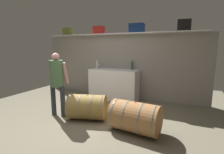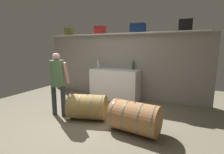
{
  "view_description": "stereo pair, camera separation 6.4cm",
  "coord_description": "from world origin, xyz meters",
  "px_view_note": "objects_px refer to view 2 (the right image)",
  "views": [
    {
      "loc": [
        2.07,
        -2.86,
        1.64
      ],
      "look_at": [
        0.63,
        0.37,
        1.02
      ],
      "focal_mm": 27.01,
      "sensor_mm": 36.0,
      "label": 1
    },
    {
      "loc": [
        2.13,
        -2.84,
        1.64
      ],
      "look_at": [
        0.63,
        0.37,
        1.02
      ],
      "focal_mm": 27.01,
      "sensor_mm": 36.0,
      "label": 2
    }
  ],
  "objects_px": {
    "work_cabinet": "(115,84)",
    "wine_bottle_green": "(133,65)",
    "wine_barrel_far": "(135,117)",
    "wine_barrel_near": "(87,107)",
    "toolcase_olive": "(69,32)",
    "winemaker_pouring": "(58,78)",
    "toolcase_red": "(100,30)",
    "wine_glass": "(99,65)",
    "wine_bottle_clear": "(98,65)",
    "toolcase_navy": "(138,28)",
    "toolcase_black": "(185,25)"
  },
  "relations": [
    {
      "from": "work_cabinet",
      "to": "wine_bottle_green",
      "type": "bearing_deg",
      "value": 24.33
    },
    {
      "from": "wine_barrel_far",
      "to": "wine_barrel_near",
      "type": "bearing_deg",
      "value": 179.09
    },
    {
      "from": "toolcase_olive",
      "to": "winemaker_pouring",
      "type": "bearing_deg",
      "value": -60.46
    },
    {
      "from": "wine_barrel_near",
      "to": "toolcase_red",
      "type": "bearing_deg",
      "value": 93.91
    },
    {
      "from": "wine_bottle_green",
      "to": "wine_glass",
      "type": "relative_size",
      "value": 2.17
    },
    {
      "from": "toolcase_olive",
      "to": "toolcase_red",
      "type": "distance_m",
      "value": 1.28
    },
    {
      "from": "wine_bottle_green",
      "to": "work_cabinet",
      "type": "bearing_deg",
      "value": -155.67
    },
    {
      "from": "work_cabinet",
      "to": "wine_barrel_far",
      "type": "bearing_deg",
      "value": -56.07
    },
    {
      "from": "wine_bottle_clear",
      "to": "wine_barrel_near",
      "type": "xyz_separation_m",
      "value": [
        0.6,
        -1.56,
        -0.81
      ]
    },
    {
      "from": "work_cabinet",
      "to": "wine_barrel_near",
      "type": "bearing_deg",
      "value": -88.36
    },
    {
      "from": "toolcase_navy",
      "to": "wine_bottle_clear",
      "type": "height_order",
      "value": "toolcase_navy"
    },
    {
      "from": "toolcase_olive",
      "to": "toolcase_navy",
      "type": "height_order",
      "value": "toolcase_navy"
    },
    {
      "from": "work_cabinet",
      "to": "wine_bottle_clear",
      "type": "xyz_separation_m",
      "value": [
        -0.55,
        -0.12,
        0.62
      ]
    },
    {
      "from": "wine_bottle_green",
      "to": "toolcase_red",
      "type": "bearing_deg",
      "value": -179.66
    },
    {
      "from": "toolcase_navy",
      "to": "work_cabinet",
      "type": "distance_m",
      "value": 1.86
    },
    {
      "from": "toolcase_navy",
      "to": "winemaker_pouring",
      "type": "height_order",
      "value": "toolcase_navy"
    },
    {
      "from": "toolcase_olive",
      "to": "toolcase_black",
      "type": "bearing_deg",
      "value": -1.84
    },
    {
      "from": "toolcase_red",
      "to": "wine_barrel_far",
      "type": "relative_size",
      "value": 0.32
    },
    {
      "from": "wine_bottle_green",
      "to": "wine_barrel_near",
      "type": "height_order",
      "value": "wine_bottle_green"
    },
    {
      "from": "toolcase_red",
      "to": "wine_bottle_green",
      "type": "height_order",
      "value": "toolcase_red"
    },
    {
      "from": "toolcase_olive",
      "to": "toolcase_black",
      "type": "distance_m",
      "value": 3.86
    },
    {
      "from": "toolcase_navy",
      "to": "wine_barrel_far",
      "type": "relative_size",
      "value": 0.43
    },
    {
      "from": "wine_bottle_clear",
      "to": "wine_glass",
      "type": "height_order",
      "value": "wine_bottle_clear"
    },
    {
      "from": "toolcase_navy",
      "to": "wine_barrel_near",
      "type": "bearing_deg",
      "value": -108.38
    },
    {
      "from": "wine_barrel_far",
      "to": "winemaker_pouring",
      "type": "distance_m",
      "value": 2.02
    },
    {
      "from": "wine_bottle_green",
      "to": "wine_barrel_near",
      "type": "relative_size",
      "value": 0.3
    },
    {
      "from": "wine_bottle_green",
      "to": "wine_barrel_far",
      "type": "height_order",
      "value": "wine_bottle_green"
    },
    {
      "from": "toolcase_red",
      "to": "toolcase_navy",
      "type": "relative_size",
      "value": 0.76
    },
    {
      "from": "toolcase_red",
      "to": "toolcase_navy",
      "type": "xyz_separation_m",
      "value": [
        1.29,
        0.0,
        0.01
      ]
    },
    {
      "from": "wine_bottle_clear",
      "to": "work_cabinet",
      "type": "bearing_deg",
      "value": 12.5
    },
    {
      "from": "toolcase_red",
      "to": "winemaker_pouring",
      "type": "height_order",
      "value": "toolcase_red"
    },
    {
      "from": "toolcase_olive",
      "to": "work_cabinet",
      "type": "relative_size",
      "value": 0.2
    },
    {
      "from": "toolcase_red",
      "to": "toolcase_black",
      "type": "relative_size",
      "value": 0.96
    },
    {
      "from": "toolcase_navy",
      "to": "toolcase_black",
      "type": "xyz_separation_m",
      "value": [
        1.3,
        0.0,
        0.02
      ]
    },
    {
      "from": "work_cabinet",
      "to": "wine_barrel_near",
      "type": "relative_size",
      "value": 1.57
    },
    {
      "from": "wine_barrel_far",
      "to": "winemaker_pouring",
      "type": "height_order",
      "value": "winemaker_pouring"
    },
    {
      "from": "wine_bottle_clear",
      "to": "winemaker_pouring",
      "type": "xyz_separation_m",
      "value": [
        -0.14,
        -1.68,
        -0.17
      ]
    },
    {
      "from": "wine_bottle_clear",
      "to": "wine_bottle_green",
      "type": "relative_size",
      "value": 1.07
    },
    {
      "from": "wine_barrel_near",
      "to": "wine_barrel_far",
      "type": "height_order",
      "value": "wine_barrel_far"
    },
    {
      "from": "wine_glass",
      "to": "winemaker_pouring",
      "type": "height_order",
      "value": "winemaker_pouring"
    },
    {
      "from": "toolcase_navy",
      "to": "wine_bottle_green",
      "type": "relative_size",
      "value": 1.46
    },
    {
      "from": "wine_bottle_green",
      "to": "wine_barrel_near",
      "type": "xyz_separation_m",
      "value": [
        -0.46,
        -1.91,
        -0.8
      ]
    },
    {
      "from": "work_cabinet",
      "to": "wine_bottle_green",
      "type": "xyz_separation_m",
      "value": [
        0.51,
        0.23,
        0.61
      ]
    },
    {
      "from": "toolcase_black",
      "to": "wine_barrel_far",
      "type": "xyz_separation_m",
      "value": [
        -0.71,
        -2.05,
        -1.92
      ]
    },
    {
      "from": "wine_bottle_clear",
      "to": "toolcase_red",
      "type": "bearing_deg",
      "value": 106.57
    },
    {
      "from": "toolcase_red",
      "to": "wine_barrel_far",
      "type": "bearing_deg",
      "value": -51.94
    },
    {
      "from": "toolcase_red",
      "to": "wine_glass",
      "type": "bearing_deg",
      "value": -98.62
    },
    {
      "from": "work_cabinet",
      "to": "winemaker_pouring",
      "type": "bearing_deg",
      "value": -110.96
    },
    {
      "from": "wine_barrel_far",
      "to": "toolcase_black",
      "type": "bearing_deg",
      "value": 77.08
    },
    {
      "from": "toolcase_black",
      "to": "wine_bottle_clear",
      "type": "xyz_separation_m",
      "value": [
        -2.48,
        -0.35,
        -1.13
      ]
    }
  ]
}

